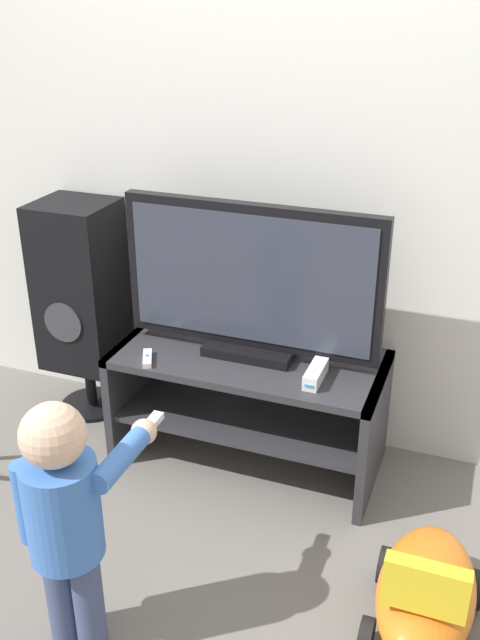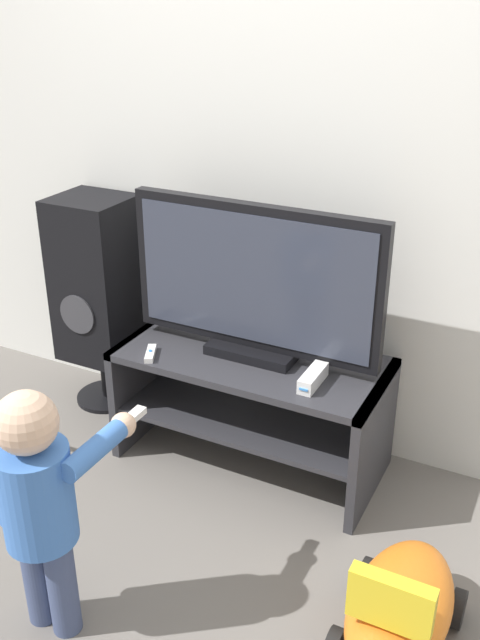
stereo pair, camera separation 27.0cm
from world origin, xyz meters
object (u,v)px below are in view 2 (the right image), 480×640
Objects in this scene: child at (40,495)px; speaker_tower at (97,282)px; television at (255,284)px; remote_primary at (151,354)px; game_console at (313,378)px; ride_on_toy at (400,608)px.

child is 1.37m from speaker_tower.
television is 7.90× the size of remote_primary.
game_console is at bearing -10.92° from speaker_tower.
television reaches higher than child.
ride_on_toy is at bearing -46.96° from game_console.
child is at bearing -77.73° from remote_primary.
television is 0.43m from game_console.
child is 1.47× the size of ride_on_toy.
game_console is 0.85m from ride_on_toy.
remote_primary is (-0.36, -0.21, -0.30)m from television.
game_console is at bearing 7.41° from remote_primary.
speaker_tower reaches higher than game_console.
child is 1.13m from ride_on_toy.
game_console is 1.43× the size of remote_primary.
game_console is 0.32× the size of ride_on_toy.
television is 1.02× the size of speaker_tower.
television reaches higher than speaker_tower.
speaker_tower is at bearing 169.08° from game_console.
child reaches higher than game_console.
remote_primary is at bearing -32.31° from speaker_tower.
child reaches higher than remote_primary.
child is at bearing -99.15° from television.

